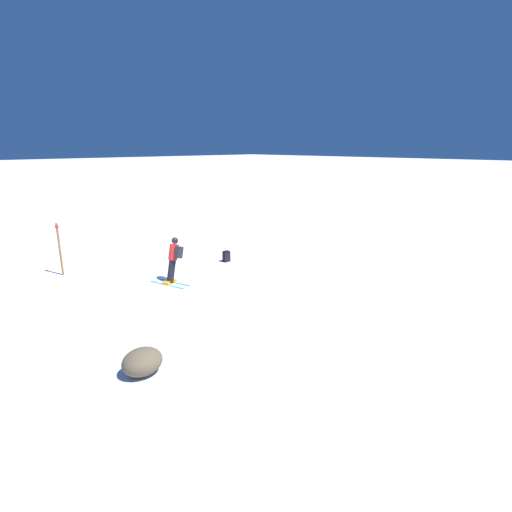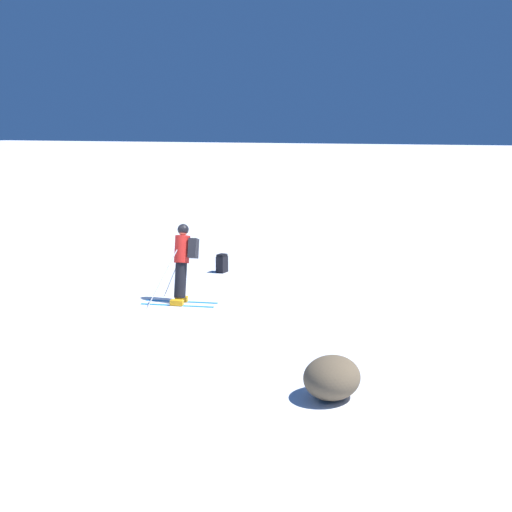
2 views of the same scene
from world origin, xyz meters
The scene contains 4 objects.
ground_plane centered at (0.00, 0.00, 0.00)m, with size 300.00×300.00×0.00m, color white.
skier centered at (-1.35, -0.03, 0.97)m, with size 1.34×1.73×1.78m.
spare_backpack centered at (-4.60, -0.77, 0.24)m, with size 0.31×0.23×0.50m.
exposed_boulder_0 centered at (2.78, 4.93, 0.31)m, with size 0.96×0.81×0.62m, color brown.
Camera 2 is at (12.12, 8.10, 3.88)m, focal length 50.00 mm.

